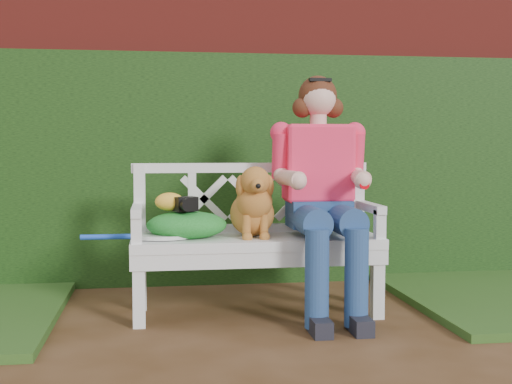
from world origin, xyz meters
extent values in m
plane|color=#3F2610|center=(0.00, 0.00, 0.00)|extent=(60.00, 60.00, 0.00)
cube|color=maroon|center=(0.00, 1.90, 1.10)|extent=(10.00, 0.30, 2.20)
cube|color=#275317|center=(0.00, 1.68, 0.85)|extent=(10.00, 0.18, 1.70)
cube|color=black|center=(-0.35, 0.66, 0.69)|extent=(0.15, 0.14, 0.09)
ellipsoid|color=gold|center=(-0.44, 0.70, 0.70)|extent=(0.17, 0.13, 0.11)
camera|label=1|loc=(-0.51, -3.39, 1.04)|focal=48.00mm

